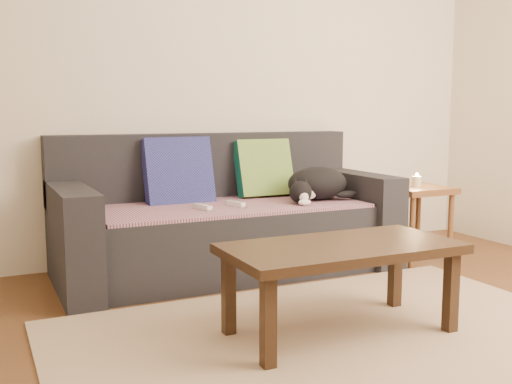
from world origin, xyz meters
TOP-DOWN VIEW (x-y plane):
  - ground at (0.00, 0.00)m, footprint 4.50×4.50m
  - back_wall at (0.00, 2.00)m, footprint 4.50×0.04m
  - sofa at (0.00, 1.57)m, footprint 2.10×0.94m
  - throw_blanket at (0.00, 1.48)m, footprint 1.66×0.74m
  - cushion_navy at (-0.25, 1.74)m, footprint 0.44×0.22m
  - cushion_green at (0.36, 1.74)m, footprint 0.39×0.21m
  - cat at (0.59, 1.42)m, footprint 0.50×0.37m
  - wii_remote_a at (-0.22, 1.37)m, footprint 0.07×0.15m
  - wii_remote_b at (0.01, 1.40)m, footprint 0.07×0.15m
  - side_table at (1.28, 1.26)m, footprint 0.41×0.41m
  - candle at (1.28, 1.26)m, footprint 0.06×0.06m
  - rug at (0.00, 0.15)m, footprint 2.50×1.80m
  - coffee_table at (0.05, 0.29)m, footprint 1.06×0.53m

SIDE VIEW (x-z plane):
  - ground at x=0.00m, z-range 0.00..0.00m
  - rug at x=0.00m, z-range 0.00..0.01m
  - sofa at x=0.00m, z-range -0.13..0.74m
  - coffee_table at x=0.05m, z-range 0.16..0.58m
  - side_table at x=1.28m, z-range 0.17..0.68m
  - throw_blanket at x=0.00m, z-range 0.42..0.44m
  - wii_remote_a at x=-0.22m, z-range 0.44..0.47m
  - wii_remote_b at x=0.01m, z-range 0.44..0.47m
  - cat at x=0.59m, z-range 0.44..0.65m
  - candle at x=1.28m, z-range 0.50..0.59m
  - cushion_navy at x=-0.25m, z-range 0.41..0.85m
  - cushion_green at x=0.36m, z-range 0.43..0.83m
  - back_wall at x=0.00m, z-range 0.00..2.60m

